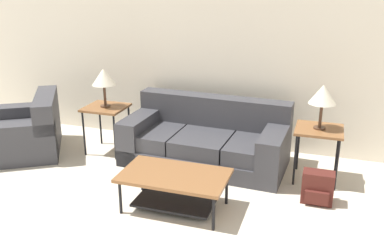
% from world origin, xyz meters
% --- Properties ---
extents(wall_back, '(9.09, 0.06, 2.60)m').
position_xyz_m(wall_back, '(0.00, 4.82, 1.30)').
color(wall_back, silver).
rests_on(wall_back, ground_plane).
extents(couch, '(2.13, 1.10, 0.82)m').
position_xyz_m(couch, '(-0.06, 4.10, 0.29)').
color(couch, '#38383D').
rests_on(couch, ground_plane).
extents(armchair, '(1.40, 1.45, 0.80)m').
position_xyz_m(armchair, '(-2.53, 3.65, 0.28)').
color(armchair, '#38383D').
rests_on(armchair, ground_plane).
extents(coffee_table, '(1.12, 0.65, 0.40)m').
position_xyz_m(coffee_table, '(-0.04, 2.85, 0.30)').
color(coffee_table, brown).
rests_on(coffee_table, ground_plane).
extents(side_table_left, '(0.55, 0.52, 0.66)m').
position_xyz_m(side_table_left, '(-1.47, 4.02, 0.59)').
color(side_table_left, brown).
rests_on(side_table_left, ground_plane).
extents(side_table_right, '(0.55, 0.52, 0.66)m').
position_xyz_m(side_table_right, '(1.35, 4.02, 0.59)').
color(side_table_right, brown).
rests_on(side_table_right, ground_plane).
extents(table_lamp_left, '(0.31, 0.31, 0.53)m').
position_xyz_m(table_lamp_left, '(-1.47, 4.02, 1.06)').
color(table_lamp_left, '#472D1E').
rests_on(table_lamp_left, side_table_left).
extents(table_lamp_right, '(0.31, 0.31, 0.53)m').
position_xyz_m(table_lamp_right, '(1.35, 4.02, 1.06)').
color(table_lamp_right, '#472D1E').
rests_on(table_lamp_right, side_table_right).
extents(backpack, '(0.33, 0.26, 0.36)m').
position_xyz_m(backpack, '(1.39, 3.45, 0.17)').
color(backpack, '#4C1E19').
rests_on(backpack, ground_plane).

